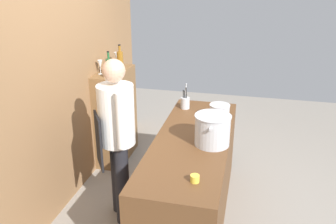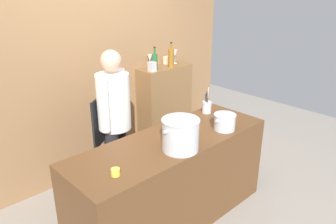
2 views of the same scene
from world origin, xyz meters
TOP-DOWN VIEW (x-y plane):
  - ground_plane at (0.00, 0.00)m, footprint 8.00×8.00m
  - brick_back_panel at (0.00, 1.40)m, footprint 4.40×0.10m
  - prep_counter at (0.00, 0.00)m, footprint 2.07×0.70m
  - bar_cabinet at (1.02, 1.19)m, footprint 0.76×0.32m
  - chef at (-0.15, 0.70)m, footprint 0.46×0.41m
  - stockpot_large at (-0.08, -0.19)m, footprint 0.39×0.33m
  - stockpot_small at (0.54, -0.20)m, footprint 0.28×0.22m
  - utensil_crock at (0.76, 0.22)m, footprint 0.10×0.10m
  - butter_jar at (-0.74, -0.14)m, footprint 0.07×0.07m
  - wine_bottle_green at (0.82, 1.16)m, footprint 0.07×0.07m
  - wine_bottle_amber at (1.06, 1.11)m, footprint 0.08×0.08m
  - wine_glass_wide at (1.25, 1.22)m, footprint 0.07×0.07m
  - wine_glass_short at (0.84, 1.28)m, footprint 0.06×0.06m
  - spice_tin_silver at (0.73, 1.11)m, footprint 0.08×0.08m
  - spice_tin_cream at (1.14, 1.27)m, footprint 0.08×0.08m

SIDE VIEW (x-z plane):
  - ground_plane at x=0.00m, z-range 0.00..0.00m
  - prep_counter at x=0.00m, z-range 0.00..0.90m
  - bar_cabinet at x=1.02m, z-range 0.00..1.21m
  - butter_jar at x=-0.74m, z-range 0.90..0.96m
  - chef at x=-0.15m, z-range 0.13..1.79m
  - utensil_crock at x=0.76m, z-range 0.82..1.12m
  - stockpot_small at x=0.54m, z-range 0.90..1.06m
  - stockpot_large at x=-0.08m, z-range 0.90..1.19m
  - spice_tin_cream at x=1.14m, z-range 1.21..1.32m
  - spice_tin_silver at x=0.73m, z-range 1.21..1.33m
  - wine_bottle_green at x=0.82m, z-range 1.17..1.47m
  - wine_glass_short at x=0.84m, z-range 1.24..1.42m
  - wine_bottle_amber at x=1.06m, z-range 1.18..1.50m
  - wine_glass_wide at x=1.25m, z-range 1.25..1.44m
  - brick_back_panel at x=0.00m, z-range 0.00..3.00m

